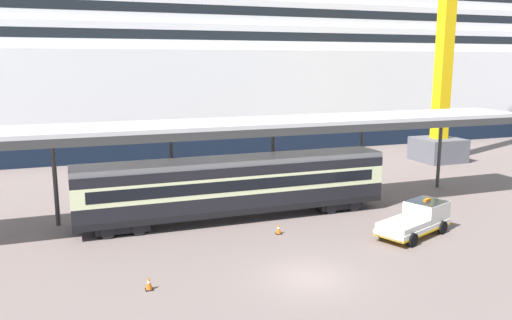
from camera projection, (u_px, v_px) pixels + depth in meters
ground_plane at (309, 277)px, 24.96m from camera, size 400.00×400.00×0.00m
cruise_ship at (213, 59)px, 66.97m from camera, size 160.46×24.10×33.07m
platform_canopy at (233, 126)px, 33.41m from camera, size 44.10×5.08×6.43m
train_carriage at (236, 185)px, 33.73m from camera, size 20.45×2.81×4.11m
service_truck at (418, 218)px, 31.02m from camera, size 5.58×3.83×2.02m
traffic_cone_near at (279, 229)px, 31.13m from camera, size 0.36×0.36×0.66m
traffic_cone_mid at (149, 283)px, 23.52m from camera, size 0.36×0.36×0.66m
dockside_crane at (452, 4)px, 51.27m from camera, size 14.18×4.40×50.78m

